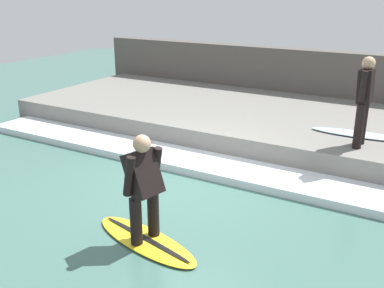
{
  "coord_description": "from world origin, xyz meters",
  "views": [
    {
      "loc": [
        -6.1,
        -3.75,
        3.35
      ],
      "look_at": [
        0.42,
        0.0,
        0.7
      ],
      "focal_mm": 42.0,
      "sensor_mm": 36.0,
      "label": 1
    }
  ],
  "objects_px": {
    "surfer_riding": "(143,183)",
    "surfboard_waiting_near": "(360,134)",
    "surfboard_riding": "(146,240)",
    "surfer_waiting_near": "(364,97)"
  },
  "relations": [
    {
      "from": "surfer_riding",
      "to": "surfboard_waiting_near",
      "type": "xyz_separation_m",
      "value": [
        4.66,
        -1.91,
        -0.33
      ]
    },
    {
      "from": "surfboard_riding",
      "to": "surfboard_waiting_near",
      "type": "height_order",
      "value": "surfboard_waiting_near"
    },
    {
      "from": "surfer_riding",
      "to": "surfer_waiting_near",
      "type": "distance_m",
      "value": 4.54
    },
    {
      "from": "surfer_waiting_near",
      "to": "surfboard_waiting_near",
      "type": "height_order",
      "value": "surfer_waiting_near"
    },
    {
      "from": "surfboard_riding",
      "to": "surfer_riding",
      "type": "height_order",
      "value": "surfer_riding"
    },
    {
      "from": "surfboard_riding",
      "to": "surfer_riding",
      "type": "relative_size",
      "value": 1.29
    },
    {
      "from": "surfboard_riding",
      "to": "surfboard_waiting_near",
      "type": "relative_size",
      "value": 1.02
    },
    {
      "from": "surfboard_riding",
      "to": "surfer_waiting_near",
      "type": "height_order",
      "value": "surfer_waiting_near"
    },
    {
      "from": "surfer_waiting_near",
      "to": "surfboard_riding",
      "type": "bearing_deg",
      "value": 153.53
    },
    {
      "from": "surfer_waiting_near",
      "to": "surfboard_waiting_near",
      "type": "distance_m",
      "value": 1.1
    }
  ]
}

